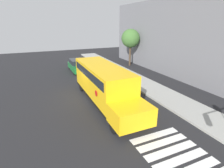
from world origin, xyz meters
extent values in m
plane|color=black|center=(0.00, 0.00, 0.00)|extent=(60.00, 60.00, 0.00)
cube|color=#9E9E99|center=(0.00, 6.50, 0.07)|extent=(44.00, 3.00, 0.15)
cube|color=slate|center=(0.00, 13.00, 4.62)|extent=(32.00, 4.00, 9.23)
cube|color=white|center=(7.24, 2.00, 0.00)|extent=(0.50, 3.20, 0.01)
cube|color=white|center=(7.94, 2.00, 0.00)|extent=(0.50, 3.20, 0.01)
cube|color=white|center=(8.64, 2.00, 0.00)|extent=(0.50, 3.20, 0.01)
cube|color=white|center=(9.34, 2.00, 0.00)|extent=(0.50, 3.20, 0.01)
cube|color=yellow|center=(1.13, 1.00, 1.75)|extent=(7.98, 2.50, 2.61)
cube|color=yellow|center=(6.08, 1.00, 1.05)|extent=(1.91, 2.50, 1.19)
cube|color=black|center=(1.13, 1.00, 0.53)|extent=(7.98, 2.54, 0.16)
cube|color=black|center=(1.13, 1.00, 2.51)|extent=(7.34, 2.53, 0.64)
cylinder|color=red|center=(3.32, -0.29, 1.62)|extent=(0.44, 0.02, 0.44)
cylinder|color=black|center=(5.98, 2.08, 0.50)|extent=(1.00, 0.30, 1.00)
cylinder|color=black|center=(5.98, -0.08, 0.50)|extent=(1.00, 0.30, 1.00)
cylinder|color=black|center=(-1.66, 2.08, 0.50)|extent=(1.00, 0.30, 1.00)
cylinder|color=black|center=(-1.66, -0.08, 0.50)|extent=(1.00, 0.30, 1.00)
cube|color=#196B2D|center=(-9.19, 1.24, 0.59)|extent=(4.67, 1.74, 0.75)
cube|color=#1E2328|center=(-9.47, 1.24, 1.27)|extent=(2.62, 1.60, 0.61)
cylinder|color=black|center=(-7.65, 1.99, 0.32)|extent=(0.64, 0.22, 0.64)
cylinder|color=black|center=(-7.65, 0.48, 0.32)|extent=(0.64, 0.22, 0.64)
cylinder|color=black|center=(-10.74, 1.99, 0.32)|extent=(0.64, 0.22, 0.64)
cylinder|color=black|center=(-10.74, 0.48, 0.32)|extent=(0.64, 0.22, 0.64)
cylinder|color=#423323|center=(-9.33, 9.61, 1.66)|extent=(0.31, 0.31, 3.33)
sphere|color=#3D662D|center=(-9.33, 9.61, 4.16)|extent=(2.76, 2.76, 2.76)
camera|label=1|loc=(14.25, -3.89, 6.35)|focal=28.00mm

